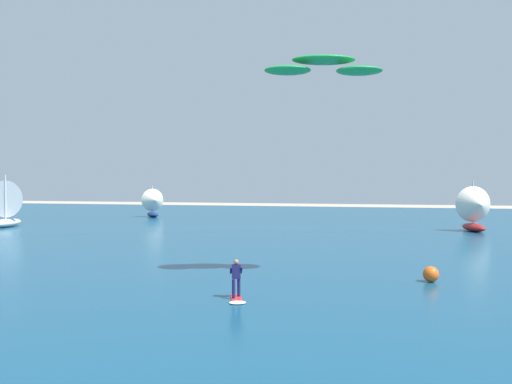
{
  "coord_description": "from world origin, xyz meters",
  "views": [
    {
      "loc": [
        5.44,
        -5.39,
        5.17
      ],
      "look_at": [
        -0.17,
        18.93,
        4.59
      ],
      "focal_mm": 38.34,
      "sensor_mm": 36.0,
      "label": 1
    }
  ],
  "objects_px": {
    "kitesurfer": "(236,285)",
    "sailboat_far_left": "(476,208)",
    "sailboat_anchored_offshore": "(10,203)",
    "marker_buoy": "(431,274)",
    "kite": "(324,66)",
    "sailboat_center_horizon": "(154,203)"
  },
  "relations": [
    {
      "from": "kitesurfer",
      "to": "marker_buoy",
      "type": "distance_m",
      "value": 10.23
    },
    {
      "from": "kite",
      "to": "kitesurfer",
      "type": "bearing_deg",
      "value": -119.04
    },
    {
      "from": "sailboat_far_left",
      "to": "sailboat_anchored_offshore",
      "type": "bearing_deg",
      "value": -174.41
    },
    {
      "from": "kite",
      "to": "marker_buoy",
      "type": "xyz_separation_m",
      "value": [
        5.27,
        0.41,
        -10.37
      ]
    },
    {
      "from": "kitesurfer",
      "to": "sailboat_far_left",
      "type": "xyz_separation_m",
      "value": [
        14.84,
        33.75,
        1.66
      ]
    },
    {
      "from": "sailboat_far_left",
      "to": "sailboat_anchored_offshore",
      "type": "distance_m",
      "value": 48.08
    },
    {
      "from": "sailboat_anchored_offshore",
      "to": "marker_buoy",
      "type": "xyz_separation_m",
      "value": [
        41.34,
        -23.14,
        -2.16
      ]
    },
    {
      "from": "kitesurfer",
      "to": "kite",
      "type": "distance_m",
      "value": 11.96
    },
    {
      "from": "sailboat_center_horizon",
      "to": "sailboat_anchored_offshore",
      "type": "relative_size",
      "value": 0.77
    },
    {
      "from": "kitesurfer",
      "to": "sailboat_far_left",
      "type": "height_order",
      "value": "sailboat_far_left"
    },
    {
      "from": "kitesurfer",
      "to": "sailboat_far_left",
      "type": "distance_m",
      "value": 36.91
    },
    {
      "from": "kite",
      "to": "sailboat_center_horizon",
      "type": "height_order",
      "value": "kite"
    },
    {
      "from": "kitesurfer",
      "to": "sailboat_anchored_offshore",
      "type": "bearing_deg",
      "value": 138.63
    },
    {
      "from": "kite",
      "to": "sailboat_center_horizon",
      "type": "bearing_deg",
      "value": 123.64
    },
    {
      "from": "kitesurfer",
      "to": "marker_buoy",
      "type": "relative_size",
      "value": 2.61
    },
    {
      "from": "sailboat_anchored_offshore",
      "to": "marker_buoy",
      "type": "height_order",
      "value": "sailboat_anchored_offshore"
    },
    {
      "from": "kitesurfer",
      "to": "sailboat_far_left",
      "type": "bearing_deg",
      "value": 66.26
    },
    {
      "from": "sailboat_anchored_offshore",
      "to": "marker_buoy",
      "type": "relative_size",
      "value": 7.14
    },
    {
      "from": "kitesurfer",
      "to": "marker_buoy",
      "type": "bearing_deg",
      "value": 35.4
    },
    {
      "from": "sailboat_center_horizon",
      "to": "sailboat_far_left",
      "type": "distance_m",
      "value": 40.48
    },
    {
      "from": "kite",
      "to": "marker_buoy",
      "type": "height_order",
      "value": "kite"
    },
    {
      "from": "kitesurfer",
      "to": "sailboat_anchored_offshore",
      "type": "xyz_separation_m",
      "value": [
        -33.01,
        29.07,
        1.94
      ]
    }
  ]
}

